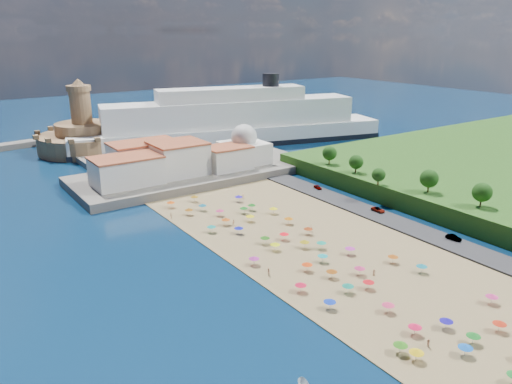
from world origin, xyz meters
TOP-DOWN VIEW (x-y plane):
  - ground at (0.00, 0.00)m, footprint 700.00×700.00m
  - terrace at (10.00, 73.00)m, footprint 90.00×36.00m
  - jetty at (-12.00, 108.00)m, footprint 18.00×70.00m
  - waterfront_buildings at (-3.05, 73.64)m, footprint 57.00×29.00m
  - domed_building at (30.00, 71.00)m, footprint 16.00×16.00m
  - fortress at (-12.00, 138.00)m, footprint 40.00×40.00m
  - cruise_ship at (50.86, 113.47)m, footprint 150.66×59.19m
  - beach_parasols at (-1.23, -11.20)m, footprint 31.68×116.07m
  - beachgoers at (-1.77, -1.04)m, footprint 30.96×95.96m
  - parked_cars at (36.00, -2.78)m, footprint 2.06×76.54m
  - hillside_trees at (48.32, -6.76)m, footprint 12.76×108.98m

SIDE VIEW (x-z plane):
  - ground at x=0.00m, z-range 0.00..0.00m
  - beachgoers at x=-1.77m, z-range 0.18..2.07m
  - jetty at x=-12.00m, z-range 0.00..2.40m
  - parked_cars at x=36.00m, z-range 0.67..1.98m
  - terrace at x=10.00m, z-range 0.00..3.00m
  - beach_parasols at x=-1.23m, z-range 1.05..3.25m
  - fortress at x=-12.00m, z-range -9.52..22.88m
  - waterfront_buildings at x=-3.05m, z-range 2.38..13.38m
  - domed_building at x=30.00m, z-range 1.47..16.47m
  - cruise_ship at x=50.86m, z-range -6.68..26.08m
  - hillside_trees at x=48.32m, z-range 6.38..13.40m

